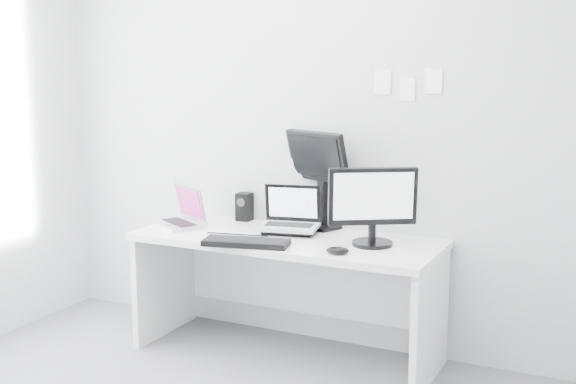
# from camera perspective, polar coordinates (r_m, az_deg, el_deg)

# --- Properties ---
(back_wall) EXTENTS (3.60, 0.00, 3.60)m
(back_wall) POSITION_cam_1_polar(r_m,az_deg,el_deg) (4.63, 1.79, 5.01)
(back_wall) COLOR #B5B7B9
(back_wall) RESTS_ON ground
(desk) EXTENTS (1.80, 0.70, 0.73)m
(desk) POSITION_cam_1_polar(r_m,az_deg,el_deg) (4.52, -0.12, -7.90)
(desk) COLOR white
(desk) RESTS_ON ground
(macbook) EXTENTS (0.42, 0.39, 0.25)m
(macbook) POSITION_cam_1_polar(r_m,az_deg,el_deg) (4.72, -8.41, -1.04)
(macbook) COLOR silver
(macbook) RESTS_ON desk
(speaker) EXTENTS (0.10, 0.10, 0.18)m
(speaker) POSITION_cam_1_polar(r_m,az_deg,el_deg) (4.85, -3.30, -1.11)
(speaker) COLOR black
(speaker) RESTS_ON desk
(dell_laptop) EXTENTS (0.39, 0.33, 0.29)m
(dell_laptop) POSITION_cam_1_polar(r_m,az_deg,el_deg) (4.47, 0.04, -1.34)
(dell_laptop) COLOR #ADB0B5
(dell_laptop) RESTS_ON desk
(rear_monitor) EXTENTS (0.48, 0.32, 0.61)m
(rear_monitor) POSITION_cam_1_polar(r_m,az_deg,el_deg) (4.59, 2.40, 1.02)
(rear_monitor) COLOR black
(rear_monitor) RESTS_ON desk
(samsung_monitor) EXTENTS (0.54, 0.45, 0.45)m
(samsung_monitor) POSITION_cam_1_polar(r_m,az_deg,el_deg) (4.20, 6.42, -1.01)
(samsung_monitor) COLOR black
(samsung_monitor) RESTS_ON desk
(keyboard) EXTENTS (0.50, 0.27, 0.03)m
(keyboard) POSITION_cam_1_polar(r_m,az_deg,el_deg) (4.22, -3.17, -3.82)
(keyboard) COLOR black
(keyboard) RESTS_ON desk
(mouse) EXTENTS (0.14, 0.11, 0.04)m
(mouse) POSITION_cam_1_polar(r_m,az_deg,el_deg) (4.03, 3.75, -4.42)
(mouse) COLOR black
(mouse) RESTS_ON desk
(wall_note_0) EXTENTS (0.10, 0.00, 0.14)m
(wall_note_0) POSITION_cam_1_polar(r_m,az_deg,el_deg) (4.45, 7.13, 8.21)
(wall_note_0) COLOR white
(wall_note_0) RESTS_ON back_wall
(wall_note_1) EXTENTS (0.09, 0.00, 0.13)m
(wall_note_1) POSITION_cam_1_polar(r_m,az_deg,el_deg) (4.40, 8.98, 7.63)
(wall_note_1) COLOR white
(wall_note_1) RESTS_ON back_wall
(wall_note_2) EXTENTS (0.10, 0.00, 0.14)m
(wall_note_2) POSITION_cam_1_polar(r_m,az_deg,el_deg) (4.36, 10.90, 8.20)
(wall_note_2) COLOR white
(wall_note_2) RESTS_ON back_wall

